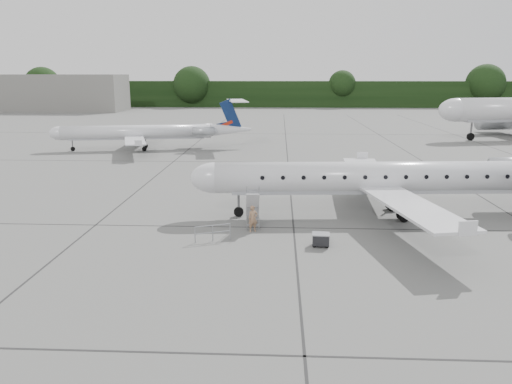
# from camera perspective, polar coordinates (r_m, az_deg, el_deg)

# --- Properties ---
(ground) EXTENTS (320.00, 320.00, 0.00)m
(ground) POSITION_cam_1_polar(r_m,az_deg,el_deg) (31.11, 14.37, -5.79)
(ground) COLOR slate
(ground) RESTS_ON ground
(treeline) EXTENTS (260.00, 4.00, 8.00)m
(treeline) POSITION_cam_1_polar(r_m,az_deg,el_deg) (159.03, 5.09, 11.07)
(treeline) COLOR black
(treeline) RESTS_ON ground
(terminal_building) EXTENTS (40.00, 14.00, 10.00)m
(terminal_building) POSITION_cam_1_polar(r_m,az_deg,el_deg) (152.78, -22.30, 10.45)
(terminal_building) COLOR slate
(terminal_building) RESTS_ON ground
(main_regional_jet) EXTENTS (32.23, 24.29, 7.87)m
(main_regional_jet) POSITION_cam_1_polar(r_m,az_deg,el_deg) (36.42, 14.46, 3.36)
(main_regional_jet) COLOR silver
(main_regional_jet) RESTS_ON ground
(airstair) EXTENTS (1.01, 2.32, 2.47)m
(airstair) POSITION_cam_1_polar(r_m,az_deg,el_deg) (33.39, -0.39, -1.84)
(airstair) COLOR silver
(airstair) RESTS_ON ground
(passenger) EXTENTS (0.74, 0.62, 1.73)m
(passenger) POSITION_cam_1_polar(r_m,az_deg,el_deg) (32.25, -0.35, -3.07)
(passenger) COLOR #8E694D
(passenger) RESTS_ON ground
(safety_railing) EXTENTS (2.08, 0.88, 1.00)m
(safety_railing) POSITION_cam_1_polar(r_m,az_deg,el_deg) (30.65, -4.97, -4.72)
(safety_railing) COLOR gray
(safety_railing) RESTS_ON ground
(baggage_cart) EXTENTS (1.04, 0.86, 0.85)m
(baggage_cart) POSITION_cam_1_polar(r_m,az_deg,el_deg) (29.90, 7.42, -5.40)
(baggage_cart) COLOR black
(baggage_cart) RESTS_ON ground
(bg_regional_left) EXTENTS (28.34, 22.68, 6.66)m
(bg_regional_left) POSITION_cam_1_polar(r_m,az_deg,el_deg) (69.32, -13.46, 7.44)
(bg_regional_left) COLOR silver
(bg_regional_left) RESTS_ON ground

